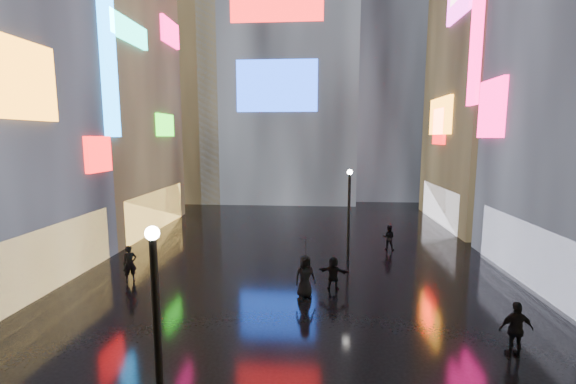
# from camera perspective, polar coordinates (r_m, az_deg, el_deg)

# --- Properties ---
(ground) EXTENTS (140.00, 140.00, 0.00)m
(ground) POSITION_cam_1_polar(r_m,az_deg,el_deg) (22.95, 1.54, -9.59)
(ground) COLOR black
(ground) RESTS_ON ground
(building_left_far) EXTENTS (10.28, 12.00, 22.00)m
(building_left_far) POSITION_cam_1_polar(r_m,az_deg,el_deg) (32.88, -27.80, 14.19)
(building_left_far) COLOR black
(building_left_far) RESTS_ON ground
(building_right_far) EXTENTS (10.28, 12.00, 28.00)m
(building_right_far) POSITION_cam_1_polar(r_m,az_deg,el_deg) (35.85, 30.54, 18.28)
(building_right_far) COLOR black
(building_right_far) RESTS_ON ground
(tower_main) EXTENTS (16.00, 14.20, 42.00)m
(tower_main) POSITION_cam_1_polar(r_m,az_deg,el_deg) (48.08, -0.74, 25.08)
(tower_main) COLOR black
(tower_main) RESTS_ON ground
(tower_flank_right) EXTENTS (12.00, 12.00, 34.00)m
(tower_flank_right) POSITION_cam_1_polar(r_m,az_deg,el_deg) (49.52, 14.34, 19.55)
(tower_flank_right) COLOR black
(tower_flank_right) RESTS_ON ground
(tower_flank_left) EXTENTS (10.00, 10.00, 26.00)m
(tower_flank_left) POSITION_cam_1_polar(r_m,az_deg,el_deg) (46.74, -15.01, 15.25)
(tower_flank_left) COLOR black
(tower_flank_left) RESTS_ON ground
(lamp_near) EXTENTS (0.30, 0.30, 5.20)m
(lamp_near) POSITION_cam_1_polar(r_m,az_deg,el_deg) (9.04, -18.81, -18.85)
(lamp_near) COLOR black
(lamp_near) RESTS_ON ground
(lamp_far) EXTENTS (0.30, 0.30, 5.20)m
(lamp_far) POSITION_cam_1_polar(r_m,az_deg,el_deg) (22.03, 9.02, -2.54)
(lamp_far) COLOR black
(lamp_far) RESTS_ON ground
(pedestrian_3) EXTENTS (1.09, 0.50, 1.82)m
(pedestrian_3) POSITION_cam_1_polar(r_m,az_deg,el_deg) (14.92, 30.71, -17.09)
(pedestrian_3) COLOR black
(pedestrian_3) RESTS_ON ground
(pedestrian_4) EXTENTS (1.07, 0.91, 1.87)m
(pedestrian_4) POSITION_cam_1_polar(r_m,az_deg,el_deg) (17.27, 2.54, -12.38)
(pedestrian_4) COLOR black
(pedestrian_4) RESTS_ON ground
(pedestrian_5) EXTENTS (1.51, 0.78, 1.55)m
(pedestrian_5) POSITION_cam_1_polar(r_m,az_deg,el_deg) (18.21, 6.74, -11.86)
(pedestrian_5) COLOR black
(pedestrian_5) RESTS_ON ground
(pedestrian_6) EXTENTS (0.77, 0.74, 1.77)m
(pedestrian_6) POSITION_cam_1_polar(r_m,az_deg,el_deg) (20.52, -22.38, -9.79)
(pedestrian_6) COLOR black
(pedestrian_6) RESTS_ON ground
(pedestrian_7) EXTENTS (0.89, 0.77, 1.56)m
(pedestrian_7) POSITION_cam_1_polar(r_m,az_deg,el_deg) (24.95, 14.68, -6.55)
(pedestrian_7) COLOR black
(pedestrian_7) RESTS_ON ground
(umbrella_2) EXTENTS (1.31, 1.31, 0.85)m
(umbrella_2) POSITION_cam_1_polar(r_m,az_deg,el_deg) (16.84, 2.57, -8.05)
(umbrella_2) COLOR black
(umbrella_2) RESTS_ON pedestrian_4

